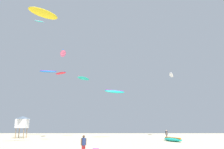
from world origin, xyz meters
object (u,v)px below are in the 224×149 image
object	(u,v)px
kite_grounded_near	(173,139)
kite_aloft_0	(171,75)
person_foreground	(84,143)
kite_aloft_1	(115,91)
kite_aloft_5	(83,78)
kite_aloft_7	(39,21)
kite_aloft_8	(61,73)
kite_aloft_2	(63,54)
lifeguard_tower	(22,122)
kite_aloft_3	(44,13)
person_midground	(167,134)
kite_aloft_6	(48,71)

from	to	relation	value
kite_grounded_near	kite_aloft_0	size ratio (longest dim) A/B	1.14
kite_grounded_near	kite_aloft_0	xyz separation A→B (m)	(5.87, 20.63, 14.79)
person_foreground	kite_aloft_0	xyz separation A→B (m)	(17.22, 37.16, 14.18)
kite_aloft_1	kite_aloft_5	bearing A→B (deg)	139.71
kite_aloft_7	kite_aloft_1	bearing A→B (deg)	-2.26
kite_aloft_0	kite_aloft_8	bearing A→B (deg)	-140.34
kite_aloft_2	lifeguard_tower	bearing A→B (deg)	-169.21
kite_aloft_3	kite_aloft_7	world-z (taller)	kite_aloft_7
kite_grounded_near	kite_aloft_7	size ratio (longest dim) A/B	2.24
person_foreground	kite_aloft_1	xyz separation A→B (m)	(2.63, 27.02, 8.36)
person_foreground	person_midground	size ratio (longest dim) A/B	0.95
kite_aloft_0	kite_aloft_2	size ratio (longest dim) A/B	0.98
person_foreground	kite_aloft_2	distance (m)	32.40
kite_aloft_1	lifeguard_tower	bearing A→B (deg)	-174.49
person_foreground	kite_aloft_7	size ratio (longest dim) A/B	0.66
kite_aloft_5	kite_aloft_6	world-z (taller)	kite_aloft_6
kite_grounded_near	kite_aloft_2	world-z (taller)	kite_aloft_2
kite_grounded_near	kite_aloft_1	size ratio (longest dim) A/B	1.14
kite_aloft_3	kite_grounded_near	bearing A→B (deg)	18.79
kite_grounded_near	kite_aloft_6	distance (m)	36.47
kite_aloft_3	person_foreground	bearing A→B (deg)	-53.37
kite_aloft_7	kite_aloft_0	bearing A→B (deg)	16.65
kite_aloft_6	person_foreground	bearing A→B (deg)	-68.59
kite_aloft_0	kite_aloft_8	xyz separation A→B (m)	(-23.66, -19.61, -4.20)
kite_aloft_8	kite_grounded_near	bearing A→B (deg)	-3.29
kite_aloft_3	kite_aloft_5	world-z (taller)	kite_aloft_3
kite_aloft_6	person_midground	bearing A→B (deg)	-32.51
kite_grounded_near	kite_aloft_6	size ratio (longest dim) A/B	1.17
kite_aloft_1	kite_aloft_8	distance (m)	13.21
lifeguard_tower	kite_aloft_7	xyz separation A→B (m)	(0.84, 2.40, 22.41)
lifeguard_tower	kite_aloft_8	world-z (taller)	kite_aloft_8
kite_aloft_8	kite_aloft_6	bearing A→B (deg)	112.55
kite_aloft_1	kite_aloft_3	size ratio (longest dim) A/B	1.13
kite_grounded_near	kite_aloft_6	world-z (taller)	kite_aloft_6
kite_grounded_near	kite_aloft_5	size ratio (longest dim) A/B	1.22
kite_grounded_near	kite_aloft_0	world-z (taller)	kite_aloft_0
person_foreground	kite_aloft_3	size ratio (longest dim) A/B	0.38
kite_aloft_5	kite_aloft_2	bearing A→B (deg)	-117.99
person_midground	kite_aloft_1	bearing A→B (deg)	-32.83
kite_aloft_2	kite_aloft_1	bearing A→B (deg)	2.14
kite_aloft_6	kite_aloft_7	size ratio (longest dim) A/B	1.92
person_foreground	lifeguard_tower	distance (m)	29.63
lifeguard_tower	kite_aloft_6	bearing A→B (deg)	86.05
person_midground	kite_grounded_near	distance (m)	3.98
kite_aloft_6	kite_aloft_2	bearing A→B (deg)	-59.42
kite_aloft_1	kite_grounded_near	bearing A→B (deg)	-50.27
kite_aloft_0	kite_aloft_1	distance (m)	18.70
kite_aloft_1	kite_aloft_3	bearing A→B (deg)	-120.97
kite_aloft_0	kite_aloft_6	distance (m)	31.72
kite_aloft_0	kite_aloft_2	distance (m)	27.79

